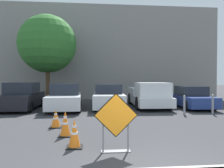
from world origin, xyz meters
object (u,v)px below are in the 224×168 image
object	(u,v)px
bollard_nearest	(184,104)
bollard_second	(213,104)
traffic_cone_nearest	(74,133)
parked_car_nearest	(22,97)
traffic_cone_second	(65,124)
parked_car_third	(108,97)
traffic_cone_third	(56,119)
road_closed_sign	(116,120)
parked_car_fourth	(191,98)
pickup_truck	(149,96)
parked_car_second	(65,97)

from	to	relation	value
bollard_nearest	bollard_second	xyz separation A→B (m)	(1.54, 0.00, 0.02)
traffic_cone_nearest	parked_car_nearest	distance (m)	8.70
traffic_cone_second	parked_car_third	size ratio (longest dim) A/B	0.17
traffic_cone_second	traffic_cone_third	xyz separation A→B (m)	(-0.51, 1.33, -0.07)
road_closed_sign	parked_car_fourth	distance (m)	9.86
traffic_cone_second	bollard_nearest	bearing A→B (deg)	33.49
pickup_truck	bollard_nearest	bearing A→B (deg)	112.05
pickup_truck	road_closed_sign	bearing A→B (deg)	71.61
parked_car_third	pickup_truck	bearing A→B (deg)	-177.10
road_closed_sign	bollard_nearest	world-z (taller)	road_closed_sign
pickup_truck	parked_car_fourth	world-z (taller)	pickup_truck
traffic_cone_third	bollard_nearest	world-z (taller)	bollard_nearest
traffic_cone_nearest	parked_car_nearest	size ratio (longest dim) A/B	0.18
parked_car_third	parked_car_fourth	bearing A→B (deg)	178.75
parked_car_nearest	parked_car_fourth	size ratio (longest dim) A/B	1.05
bollard_second	parked_car_second	bearing A→B (deg)	161.71
parked_car_second	bollard_nearest	size ratio (longest dim) A/B	4.73
traffic_cone_nearest	parked_car_fourth	size ratio (longest dim) A/B	0.19
parked_car_fourth	road_closed_sign	bearing A→B (deg)	56.55
pickup_truck	bollard_second	xyz separation A→B (m)	(2.61, -2.95, -0.19)
road_closed_sign	parked_car_third	bearing A→B (deg)	86.74
parked_car_nearest	pickup_truck	size ratio (longest dim) A/B	0.84
bollard_nearest	traffic_cone_second	bearing A→B (deg)	-146.51
traffic_cone_nearest	traffic_cone_third	xyz separation A→B (m)	(-0.89, 2.54, -0.05)
traffic_cone_nearest	parked_car_third	xyz separation A→B (m)	(1.54, 7.88, 0.32)
road_closed_sign	parked_car_third	world-z (taller)	parked_car_third
parked_car_third	traffic_cone_third	bearing A→B (deg)	68.36
traffic_cone_nearest	parked_car_fourth	xyz separation A→B (m)	(6.84, 7.50, 0.25)
road_closed_sign	traffic_cone_nearest	size ratio (longest dim) A/B	1.93
pickup_truck	parked_car_fourth	xyz separation A→B (m)	(2.66, -0.38, -0.10)
road_closed_sign	parked_car_nearest	size ratio (longest dim) A/B	0.34
traffic_cone_second	pickup_truck	size ratio (longest dim) A/B	0.16
traffic_cone_nearest	traffic_cone_third	world-z (taller)	traffic_cone_nearest
traffic_cone_nearest	bollard_nearest	world-z (taller)	bollard_nearest
road_closed_sign	traffic_cone_nearest	world-z (taller)	road_closed_sign
traffic_cone_second	traffic_cone_third	size ratio (longest dim) A/B	1.22
traffic_cone_third	bollard_nearest	distance (m)	6.61
traffic_cone_second	parked_car_third	distance (m)	6.95
parked_car_nearest	traffic_cone_third	bearing A→B (deg)	118.52
traffic_cone_nearest	traffic_cone_second	world-z (taller)	traffic_cone_second
traffic_cone_nearest	parked_car_second	world-z (taller)	parked_car_second
bollard_nearest	road_closed_sign	bearing A→B (deg)	-127.65
parked_car_fourth	bollard_nearest	distance (m)	3.02
parked_car_nearest	pickup_truck	xyz separation A→B (m)	(7.93, 0.05, -0.00)
traffic_cone_nearest	traffic_cone_second	bearing A→B (deg)	107.47
traffic_cone_third	parked_car_second	distance (m)	5.03
traffic_cone_third	parked_car_fourth	size ratio (longest dim) A/B	0.16
parked_car_nearest	parked_car_fourth	bearing A→B (deg)	178.36
parked_car_third	pickup_truck	xyz separation A→B (m)	(2.64, 0.00, 0.04)
bollard_second	pickup_truck	bearing A→B (deg)	131.58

